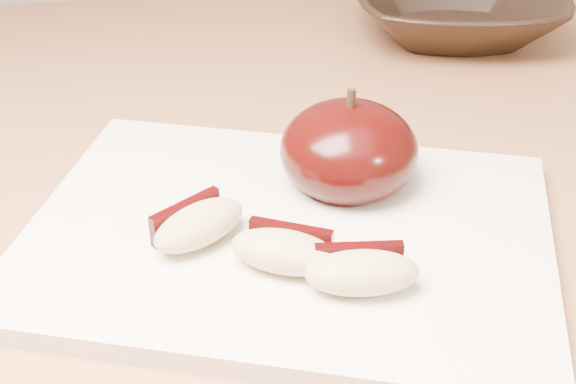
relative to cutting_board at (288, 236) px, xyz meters
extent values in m
cube|color=silver|center=(-0.04, 0.84, -0.46)|extent=(2.40, 0.60, 0.90)
cube|color=#946140|center=(-0.04, 0.14, -0.03)|extent=(1.64, 0.64, 0.04)
cube|color=white|center=(0.00, 0.00, 0.00)|extent=(0.36, 0.32, 0.01)
ellipsoid|color=black|center=(0.05, 0.04, 0.03)|extent=(0.09, 0.09, 0.06)
cylinder|color=black|center=(0.05, 0.04, 0.06)|extent=(0.01, 0.01, 0.01)
ellipsoid|color=tan|center=(-0.05, 0.00, 0.02)|extent=(0.07, 0.06, 0.02)
cube|color=black|center=(-0.06, 0.01, 0.02)|extent=(0.04, 0.03, 0.02)
ellipsoid|color=tan|center=(-0.01, -0.04, 0.02)|extent=(0.07, 0.05, 0.02)
cube|color=black|center=(0.00, -0.03, 0.02)|extent=(0.04, 0.03, 0.02)
ellipsoid|color=tan|center=(0.03, -0.06, 0.02)|extent=(0.06, 0.04, 0.02)
cube|color=black|center=(0.03, -0.05, 0.02)|extent=(0.05, 0.01, 0.02)
imported|color=black|center=(0.22, 0.30, 0.02)|extent=(0.23, 0.23, 0.05)
camera|label=1|loc=(-0.07, -0.38, 0.28)|focal=50.00mm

